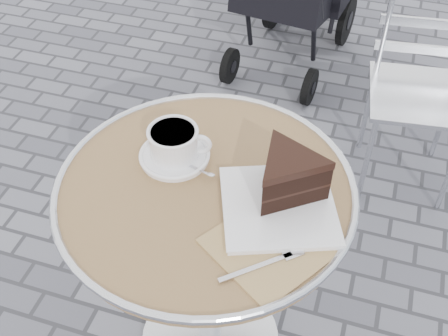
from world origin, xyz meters
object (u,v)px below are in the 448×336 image
(cappuccino_set, at_px, (175,146))
(cake_plate_set, at_px, (286,184))
(bistro_chair, at_px, (424,63))
(cafe_table, at_px, (207,231))

(cappuccino_set, xyz_separation_m, cake_plate_set, (0.29, -0.06, 0.02))
(cake_plate_set, height_order, bistro_chair, cake_plate_set)
(cafe_table, height_order, cappuccino_set, cappuccino_set)
(bistro_chair, bearing_deg, cake_plate_set, -113.62)
(cappuccino_set, distance_m, bistro_chair, 1.17)
(cafe_table, relative_size, cappuccino_set, 3.75)
(cake_plate_set, bearing_deg, cappuccino_set, 146.49)
(cappuccino_set, bearing_deg, cafe_table, -48.78)
(cafe_table, bearing_deg, bistro_chair, 64.81)
(cafe_table, xyz_separation_m, cake_plate_set, (0.19, 0.01, 0.23))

